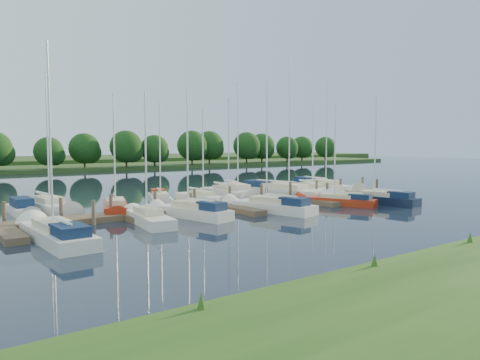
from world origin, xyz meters
TOP-DOWN VIEW (x-y plane):
  - ground at (0.00, 0.00)m, footprint 260.00×260.00m
  - dock at (0.00, 7.31)m, footprint 40.00×6.00m
  - mooring_pilings at (0.00, 8.43)m, footprint 38.24×2.84m
  - far_shore at (0.00, 75.00)m, footprint 180.00×30.00m
  - distant_hill at (0.00, 100.00)m, footprint 220.00×40.00m
  - treeline at (1.43, 61.97)m, footprint 146.86×9.26m
  - motorboat at (-13.51, 14.08)m, footprint 1.58×5.40m
  - sailboat_n_2 at (-11.50, 14.81)m, footprint 2.68×8.65m
  - sailboat_n_3 at (-7.65, 11.00)m, footprint 3.69×7.18m
  - sailboat_n_4 at (-2.56, 13.68)m, footprint 3.68×6.95m
  - sailboat_n_5 at (0.85, 12.36)m, footprint 1.83×6.77m
  - sailboat_n_6 at (4.85, 14.17)m, footprint 2.05×7.68m
  - sailboat_n_7 at (6.02, 14.19)m, footprint 3.76×8.98m
  - sailboat_n_8 at (9.96, 11.52)m, footprint 4.70×11.40m
  - sailboat_n_9 at (13.89, 11.82)m, footprint 3.25×7.63m
  - sailboat_n_10 at (16.90, 13.03)m, footprint 2.79×9.82m
  - sailboat_s_0 at (-14.14, 2.98)m, footprint 2.26×8.70m
  - sailboat_s_1 at (-7.83, 4.98)m, footprint 2.38×6.92m
  - sailboat_s_2 at (-4.24, 5.43)m, footprint 3.06×7.24m
  - sailboat_s_3 at (1.98, 4.21)m, footprint 3.35×8.02m
  - sailboat_s_4 at (9.06, 3.81)m, footprint 3.80×6.76m
  - sailboat_s_5 at (12.62, 2.43)m, footprint 2.80×7.64m

SIDE VIEW (x-z plane):
  - ground at x=0.00m, z-range 0.00..0.00m
  - dock at x=0.00m, z-range 0.00..0.40m
  - sailboat_n_5 at x=0.85m, z-range -4.08..4.62m
  - sailboat_n_9 at x=13.89m, z-range -4.58..5.12m
  - sailboat_n_3 at x=-7.65m, z-range -4.37..4.92m
  - sailboat_n_2 at x=-11.50m, z-range -5.20..5.75m
  - sailboat_s_1 at x=-7.83m, z-range -4.17..4.72m
  - sailboat_n_6 at x=4.85m, z-range -4.66..5.22m
  - sailboat_n_7 at x=6.02m, z-range -5.43..6.00m
  - far_shore at x=0.00m, z-range 0.00..0.60m
  - sailboat_s_4 at x=9.06m, z-range -4.08..4.69m
  - sailboat_n_4 at x=-2.56m, z-range -4.17..4.79m
  - sailboat_s_5 at x=12.62m, z-range -4.53..5.18m
  - sailboat_s_0 at x=-14.14m, z-range -5.20..5.85m
  - motorboat at x=-13.51m, z-range -0.43..1.09m
  - sailboat_n_10 at x=16.90m, z-range -5.85..6.52m
  - sailboat_s_3 at x=1.98m, z-range -4.79..5.45m
  - sailboat_n_8 at x=9.96m, z-range -6.77..7.44m
  - sailboat_s_2 at x=-4.24m, z-range -4.34..5.01m
  - mooring_pilings at x=0.00m, z-range -0.40..1.60m
  - distant_hill at x=0.00m, z-range 0.00..1.40m
  - treeline at x=1.43m, z-range -0.10..8.16m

